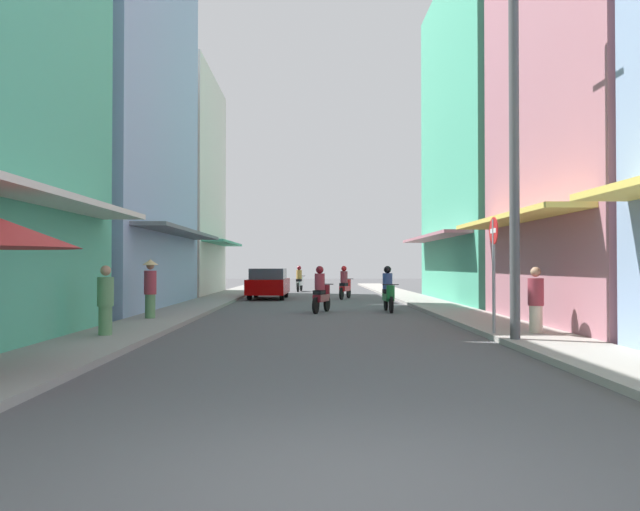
{
  "coord_description": "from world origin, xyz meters",
  "views": [
    {
      "loc": [
        -0.25,
        -4.24,
        1.59
      ],
      "look_at": [
        0.08,
        18.41,
        1.96
      ],
      "focal_mm": 34.38,
      "sensor_mm": 36.0,
      "label": 1
    }
  ],
  "objects_px": {
    "motorbike_red": "(345,284)",
    "motorbike_maroon": "(321,292)",
    "pedestrian_midway": "(105,303)",
    "motorbike_white": "(300,280)",
    "parked_car": "(268,283)",
    "motorbike_green": "(388,291)",
    "pedestrian_foreground": "(536,303)",
    "street_sign_no_entry": "(494,260)",
    "pedestrian_far": "(150,287)",
    "utility_pole": "(514,145)"
  },
  "relations": [
    {
      "from": "motorbike_white",
      "to": "street_sign_no_entry",
      "type": "xyz_separation_m",
      "value": [
        4.7,
        -24.14,
        1.01
      ]
    },
    {
      "from": "motorbike_white",
      "to": "pedestrian_far",
      "type": "relative_size",
      "value": 1.02
    },
    {
      "from": "parked_car",
      "to": "street_sign_no_entry",
      "type": "bearing_deg",
      "value": -69.4
    },
    {
      "from": "utility_pole",
      "to": "pedestrian_far",
      "type": "bearing_deg",
      "value": 149.84
    },
    {
      "from": "pedestrian_foreground",
      "to": "pedestrian_midway",
      "type": "bearing_deg",
      "value": -177.78
    },
    {
      "from": "parked_car",
      "to": "pedestrian_midway",
      "type": "xyz_separation_m",
      "value": [
        -2.32,
        -16.3,
        0.05
      ]
    },
    {
      "from": "pedestrian_midway",
      "to": "utility_pole",
      "type": "relative_size",
      "value": 0.2
    },
    {
      "from": "motorbike_red",
      "to": "pedestrian_midway",
      "type": "distance_m",
      "value": 17.18
    },
    {
      "from": "motorbike_red",
      "to": "pedestrian_far",
      "type": "relative_size",
      "value": 0.98
    },
    {
      "from": "motorbike_red",
      "to": "pedestrian_foreground",
      "type": "relative_size",
      "value": 1.11
    },
    {
      "from": "motorbike_green",
      "to": "motorbike_maroon",
      "type": "distance_m",
      "value": 2.35
    },
    {
      "from": "motorbike_green",
      "to": "pedestrian_far",
      "type": "bearing_deg",
      "value": -151.71
    },
    {
      "from": "street_sign_no_entry",
      "to": "pedestrian_far",
      "type": "bearing_deg",
      "value": 155.27
    },
    {
      "from": "pedestrian_foreground",
      "to": "motorbike_red",
      "type": "bearing_deg",
      "value": 101.95
    },
    {
      "from": "motorbike_green",
      "to": "street_sign_no_entry",
      "type": "height_order",
      "value": "street_sign_no_entry"
    },
    {
      "from": "motorbike_red",
      "to": "motorbike_white",
      "type": "bearing_deg",
      "value": 105.67
    },
    {
      "from": "pedestrian_midway",
      "to": "motorbike_green",
      "type": "bearing_deg",
      "value": 48.81
    },
    {
      "from": "utility_pole",
      "to": "street_sign_no_entry",
      "type": "bearing_deg",
      "value": 95.29
    },
    {
      "from": "pedestrian_far",
      "to": "street_sign_no_entry",
      "type": "xyz_separation_m",
      "value": [
        8.49,
        -3.91,
        0.72
      ]
    },
    {
      "from": "parked_car",
      "to": "utility_pole",
      "type": "height_order",
      "value": "utility_pole"
    },
    {
      "from": "motorbike_white",
      "to": "motorbike_red",
      "type": "xyz_separation_m",
      "value": [
        2.33,
        -8.29,
        0.0
      ]
    },
    {
      "from": "motorbike_white",
      "to": "pedestrian_foreground",
      "type": "height_order",
      "value": "motorbike_white"
    },
    {
      "from": "motorbike_green",
      "to": "parked_car",
      "type": "relative_size",
      "value": 0.44
    },
    {
      "from": "motorbike_red",
      "to": "street_sign_no_entry",
      "type": "height_order",
      "value": "street_sign_no_entry"
    },
    {
      "from": "motorbike_red",
      "to": "motorbike_maroon",
      "type": "bearing_deg",
      "value": -98.51
    },
    {
      "from": "pedestrian_foreground",
      "to": "street_sign_no_entry",
      "type": "xyz_separation_m",
      "value": [
        -0.96,
        -0.11,
        0.94
      ]
    },
    {
      "from": "parked_car",
      "to": "motorbike_red",
      "type": "bearing_deg",
      "value": -2.97
    },
    {
      "from": "pedestrian_midway",
      "to": "motorbike_maroon",
      "type": "bearing_deg",
      "value": 58.3
    },
    {
      "from": "pedestrian_midway",
      "to": "pedestrian_far",
      "type": "bearing_deg",
      "value": 92.02
    },
    {
      "from": "motorbike_red",
      "to": "pedestrian_midway",
      "type": "bearing_deg",
      "value": -110.34
    },
    {
      "from": "motorbike_green",
      "to": "pedestrian_far",
      "type": "xyz_separation_m",
      "value": [
        -7.17,
        -3.86,
        0.29
      ]
    },
    {
      "from": "motorbike_green",
      "to": "pedestrian_far",
      "type": "height_order",
      "value": "pedestrian_far"
    },
    {
      "from": "pedestrian_midway",
      "to": "motorbike_white",
      "type": "bearing_deg",
      "value": 81.5
    },
    {
      "from": "motorbike_white",
      "to": "motorbike_green",
      "type": "height_order",
      "value": "same"
    },
    {
      "from": "motorbike_green",
      "to": "street_sign_no_entry",
      "type": "distance_m",
      "value": 7.95
    },
    {
      "from": "motorbike_green",
      "to": "parked_car",
      "type": "xyz_separation_m",
      "value": [
        -4.7,
        8.28,
        0.04
      ]
    },
    {
      "from": "motorbike_red",
      "to": "pedestrian_far",
      "type": "bearing_deg",
      "value": -117.13
    },
    {
      "from": "motorbike_green",
      "to": "pedestrian_foreground",
      "type": "xyz_separation_m",
      "value": [
        2.29,
        -7.66,
        0.07
      ]
    },
    {
      "from": "pedestrian_midway",
      "to": "pedestrian_far",
      "type": "height_order",
      "value": "pedestrian_far"
    },
    {
      "from": "street_sign_no_entry",
      "to": "pedestrian_midway",
      "type": "bearing_deg",
      "value": -178.28
    },
    {
      "from": "motorbike_white",
      "to": "motorbike_maroon",
      "type": "distance_m",
      "value": 16.82
    },
    {
      "from": "street_sign_no_entry",
      "to": "motorbike_red",
      "type": "bearing_deg",
      "value": 98.52
    },
    {
      "from": "pedestrian_foreground",
      "to": "motorbike_green",
      "type": "bearing_deg",
      "value": 106.62
    },
    {
      "from": "motorbike_green",
      "to": "motorbike_white",
      "type": "bearing_deg",
      "value": 101.63
    },
    {
      "from": "motorbike_green",
      "to": "pedestrian_midway",
      "type": "xyz_separation_m",
      "value": [
        -7.02,
        -8.02,
        0.09
      ]
    },
    {
      "from": "street_sign_no_entry",
      "to": "parked_car",
      "type": "bearing_deg",
      "value": 110.6
    },
    {
      "from": "parked_car",
      "to": "pedestrian_midway",
      "type": "bearing_deg",
      "value": -98.08
    },
    {
      "from": "motorbike_green",
      "to": "motorbike_maroon",
      "type": "bearing_deg",
      "value": -170.0
    },
    {
      "from": "motorbike_maroon",
      "to": "pedestrian_midway",
      "type": "bearing_deg",
      "value": -121.7
    },
    {
      "from": "motorbike_green",
      "to": "pedestrian_foreground",
      "type": "bearing_deg",
      "value": -73.38
    }
  ]
}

